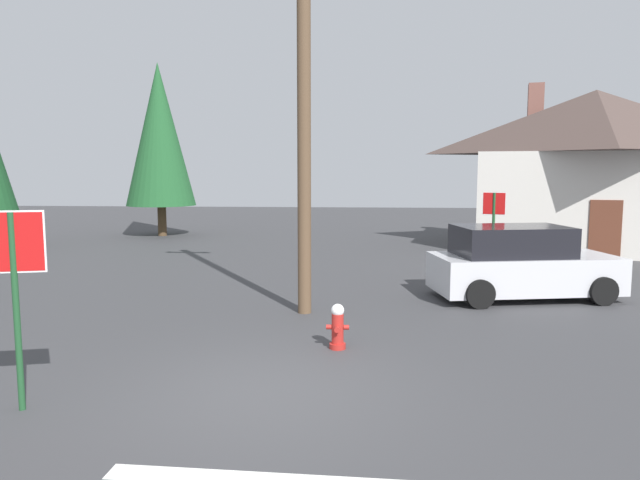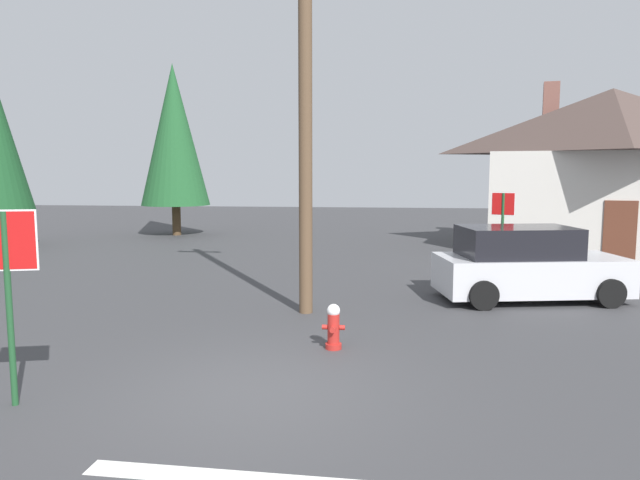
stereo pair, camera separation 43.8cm
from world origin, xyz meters
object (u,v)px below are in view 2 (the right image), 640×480
object	(u,v)px
parked_car	(526,265)
utility_pole	(305,63)
house	(609,167)
stop_sign_far	(503,217)
pine_tree_mid_left	(174,135)
stop_sign_near	(7,266)
fire_hydrant	(333,327)

from	to	relation	value
parked_car	utility_pole	bearing A→B (deg)	-159.51
utility_pole	house	world-z (taller)	utility_pole
stop_sign_far	parked_car	distance (m)	3.24
stop_sign_far	pine_tree_mid_left	bearing A→B (deg)	144.51
utility_pole	pine_tree_mid_left	bearing A→B (deg)	119.50
house	pine_tree_mid_left	bearing A→B (deg)	171.02
stop_sign_near	parked_car	bearing A→B (deg)	42.15
stop_sign_near	fire_hydrant	xyz separation A→B (m)	(3.82, 2.84, -1.42)
fire_hydrant	house	xyz separation A→B (m)	(9.09, 13.77, 2.73)
house	utility_pole	bearing A→B (deg)	-131.21
stop_sign_near	fire_hydrant	world-z (taller)	stop_sign_near
parked_car	stop_sign_near	bearing A→B (deg)	-137.85
utility_pole	house	xyz separation A→B (m)	(9.90, 11.30, -2.00)
stop_sign_far	house	size ratio (longest dim) A/B	0.23
stop_sign_far	parked_car	bearing A→B (deg)	-90.46
parked_car	pine_tree_mid_left	xyz separation A→B (m)	(-12.86, 12.31, 3.75)
pine_tree_mid_left	stop_sign_near	bearing A→B (deg)	-75.63
stop_sign_far	stop_sign_near	bearing A→B (deg)	-127.63
parked_car	pine_tree_mid_left	world-z (taller)	pine_tree_mid_left
stop_sign_near	stop_sign_far	world-z (taller)	stop_sign_near
stop_sign_near	parked_car	size ratio (longest dim) A/B	0.56
house	parked_car	bearing A→B (deg)	-117.93
stop_sign_near	utility_pole	bearing A→B (deg)	60.47
stop_sign_far	parked_car	xyz separation A→B (m)	(-0.02, -3.12, -0.86)
stop_sign_near	fire_hydrant	size ratio (longest dim) A/B	3.27
stop_sign_near	pine_tree_mid_left	world-z (taller)	pine_tree_mid_left
stop_sign_far	pine_tree_mid_left	distance (m)	16.09
fire_hydrant	pine_tree_mid_left	distance (m)	19.24
house	parked_car	xyz separation A→B (m)	(-5.03, -9.48, -2.30)
stop_sign_far	house	world-z (taller)	house
pine_tree_mid_left	stop_sign_far	bearing A→B (deg)	-35.49
house	parked_car	distance (m)	10.98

